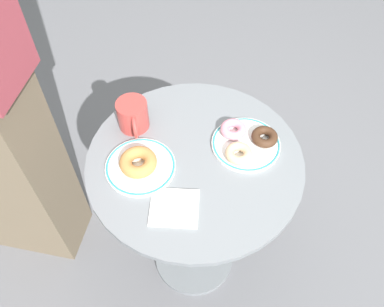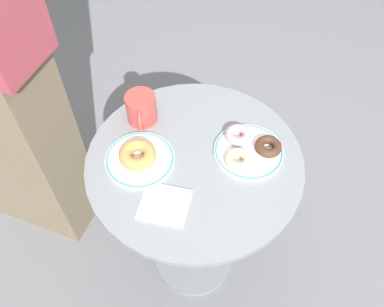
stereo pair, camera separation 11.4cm
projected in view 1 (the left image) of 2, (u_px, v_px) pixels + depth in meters
ground_plane at (194, 258)px, 1.73m from camera, size 7.00×7.00×0.02m
cafe_table at (194, 199)px, 1.34m from camera, size 0.62×0.62×0.71m
plate_left at (141, 166)px, 1.14m from camera, size 0.20×0.20×0.01m
plate_right at (246, 144)px, 1.19m from camera, size 0.20×0.20×0.01m
donut_old_fashioned at (138, 162)px, 1.12m from camera, size 0.14×0.14×0.04m
donut_chocolate at (265, 137)px, 1.18m from camera, size 0.11×0.11×0.03m
donut_pink_frosted at (233, 129)px, 1.20m from camera, size 0.10×0.10×0.03m
donut_glazed at (239, 153)px, 1.14m from camera, size 0.11×0.11×0.03m
paper_napkin at (174, 208)px, 1.06m from camera, size 0.15×0.14×0.01m
coffee_mug at (133, 116)px, 1.20m from camera, size 0.09×0.13×0.09m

